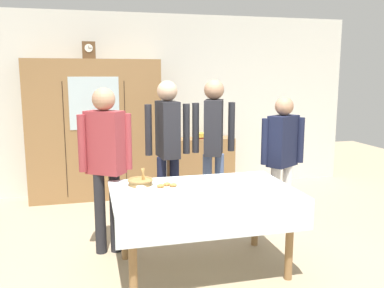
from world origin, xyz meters
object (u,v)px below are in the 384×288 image
(pastry_plate, at_px, (167,187))
(person_behind_table_right, at_px, (106,154))
(person_near_right_end, at_px, (168,139))
(spoon_mid_right, at_px, (220,178))
(bread_basket, at_px, (140,182))
(spoon_front_edge, at_px, (242,179))
(person_behind_table_left, at_px, (214,137))
(tea_cup_center, at_px, (145,196))
(tea_cup_mid_right, at_px, (263,178))
(spoon_far_left, at_px, (184,181))
(person_beside_shelf, at_px, (282,151))
(dining_table, at_px, (204,201))
(mantel_clock, at_px, (89,50))
(tea_cup_near_left, at_px, (141,190))
(wall_cabinet, at_px, (95,130))
(tea_cup_back_edge, at_px, (207,181))
(bookshelf_low, at_px, (201,164))
(tea_cup_far_left, at_px, (249,185))
(book_stack, at_px, (201,136))
(tea_cup_near_right, at_px, (214,197))

(pastry_plate, xyz_separation_m, person_behind_table_right, (-0.52, 0.49, 0.24))
(person_near_right_end, bearing_deg, spoon_mid_right, -62.65)
(bread_basket, xyz_separation_m, spoon_front_edge, (1.02, -0.02, -0.03))
(bread_basket, relative_size, person_behind_table_left, 0.14)
(tea_cup_center, distance_m, tea_cup_mid_right, 1.25)
(tea_cup_center, distance_m, spoon_far_left, 0.66)
(spoon_front_edge, height_order, spoon_far_left, same)
(person_near_right_end, bearing_deg, person_beside_shelf, -17.16)
(tea_cup_mid_right, height_order, person_behind_table_left, person_behind_table_left)
(dining_table, relative_size, mantel_clock, 6.86)
(spoon_front_edge, bearing_deg, tea_cup_near_left, -166.52)
(spoon_front_edge, relative_size, person_near_right_end, 0.07)
(dining_table, xyz_separation_m, spoon_mid_right, (0.28, 0.38, 0.11))
(wall_cabinet, relative_size, spoon_mid_right, 16.87)
(person_behind_table_right, bearing_deg, tea_cup_back_edge, -25.45)
(tea_cup_back_edge, xyz_separation_m, tea_cup_near_left, (-0.65, -0.14, -0.00))
(bookshelf_low, relative_size, tea_cup_far_left, 7.87)
(book_stack, xyz_separation_m, tea_cup_center, (-1.24, -2.77, -0.06))
(dining_table, bearing_deg, spoon_mid_right, 54.14)
(tea_cup_near_right, bearing_deg, person_behind_table_right, 131.73)
(bread_basket, bearing_deg, bookshelf_low, 62.21)
(tea_cup_center, height_order, spoon_far_left, tea_cup_center)
(person_beside_shelf, distance_m, person_behind_table_right, 1.98)
(pastry_plate, height_order, spoon_far_left, pastry_plate)
(wall_cabinet, relative_size, tea_cup_center, 15.44)
(spoon_front_edge, bearing_deg, tea_cup_center, -157.71)
(book_stack, relative_size, spoon_mid_right, 1.88)
(wall_cabinet, height_order, bread_basket, wall_cabinet)
(tea_cup_near_right, bearing_deg, spoon_far_left, 98.55)
(person_beside_shelf, bearing_deg, tea_cup_far_left, -133.09)
(spoon_front_edge, distance_m, person_near_right_end, 1.07)
(book_stack, bearing_deg, tea_cup_near_right, -103.29)
(spoon_mid_right, distance_m, person_behind_table_left, 0.83)
(spoon_front_edge, bearing_deg, person_behind_table_right, 165.98)
(spoon_mid_right, bearing_deg, pastry_plate, -156.54)
(spoon_far_left, bearing_deg, person_near_right_end, 90.86)
(mantel_clock, distance_m, spoon_far_left, 2.75)
(tea_cup_center, xyz_separation_m, tea_cup_far_left, (0.97, 0.12, -0.00))
(wall_cabinet, relative_size, book_stack, 8.99)
(tea_cup_near_left, xyz_separation_m, pastry_plate, (0.25, 0.09, -0.01))
(tea_cup_near_right, relative_size, spoon_far_left, 1.09)
(tea_cup_near_left, xyz_separation_m, spoon_front_edge, (1.05, 0.25, -0.02))
(mantel_clock, distance_m, book_stack, 2.08)
(wall_cabinet, bearing_deg, mantel_clock, -179.13)
(tea_cup_back_edge, xyz_separation_m, pastry_plate, (-0.40, -0.06, -0.02))
(bread_basket, xyz_separation_m, person_near_right_end, (0.42, 0.82, 0.26))
(wall_cabinet, distance_m, person_near_right_end, 1.66)
(wall_cabinet, bearing_deg, book_stack, 1.81)
(wall_cabinet, distance_m, tea_cup_back_edge, 2.61)
(tea_cup_near_left, height_order, person_beside_shelf, person_beside_shelf)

